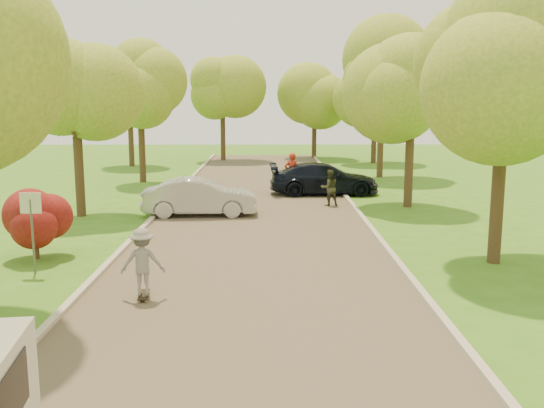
{
  "coord_description": "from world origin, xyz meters",
  "views": [
    {
      "loc": [
        0.42,
        -11.59,
        4.58
      ],
      "look_at": [
        0.53,
        7.26,
        1.3
      ],
      "focal_mm": 40.0,
      "sensor_mm": 36.0,
      "label": 1
    }
  ],
  "objects_px": {
    "dark_sedan": "(324,179)",
    "longboard": "(144,295)",
    "skateboarder": "(143,262)",
    "silver_sedan": "(200,197)",
    "person_striped": "(292,173)",
    "person_olive": "(329,188)",
    "street_sign": "(31,216)"
  },
  "relations": [
    {
      "from": "silver_sedan",
      "to": "dark_sedan",
      "type": "xyz_separation_m",
      "value": [
        5.4,
        5.37,
        0.02
      ]
    },
    {
      "from": "skateboarder",
      "to": "person_olive",
      "type": "relative_size",
      "value": 1.0
    },
    {
      "from": "dark_sedan",
      "to": "longboard",
      "type": "distance_m",
      "value": 16.54
    },
    {
      "from": "skateboarder",
      "to": "longboard",
      "type": "bearing_deg",
      "value": 173.9
    },
    {
      "from": "skateboarder",
      "to": "silver_sedan",
      "type": "bearing_deg",
      "value": -97.14
    },
    {
      "from": "dark_sedan",
      "to": "longboard",
      "type": "bearing_deg",
      "value": 158.35
    },
    {
      "from": "silver_sedan",
      "to": "skateboarder",
      "type": "xyz_separation_m",
      "value": [
        -0.18,
        -10.18,
        0.15
      ]
    },
    {
      "from": "dark_sedan",
      "to": "person_striped",
      "type": "height_order",
      "value": "person_striped"
    },
    {
      "from": "silver_sedan",
      "to": "person_striped",
      "type": "relative_size",
      "value": 2.27
    },
    {
      "from": "longboard",
      "to": "skateboarder",
      "type": "distance_m",
      "value": 0.8
    },
    {
      "from": "street_sign",
      "to": "person_olive",
      "type": "height_order",
      "value": "street_sign"
    },
    {
      "from": "dark_sedan",
      "to": "person_striped",
      "type": "xyz_separation_m",
      "value": [
        -1.53,
        0.59,
        0.22
      ]
    },
    {
      "from": "street_sign",
      "to": "longboard",
      "type": "xyz_separation_m",
      "value": [
        3.32,
        -2.09,
        -1.48
      ]
    },
    {
      "from": "person_striped",
      "to": "silver_sedan",
      "type": "bearing_deg",
      "value": 52.17
    },
    {
      "from": "street_sign",
      "to": "silver_sedan",
      "type": "bearing_deg",
      "value": 66.61
    },
    {
      "from": "skateboarder",
      "to": "dark_sedan",
      "type": "bearing_deg",
      "value": -115.84
    },
    {
      "from": "street_sign",
      "to": "person_striped",
      "type": "height_order",
      "value": "street_sign"
    },
    {
      "from": "silver_sedan",
      "to": "person_olive",
      "type": "distance_m",
      "value": 5.77
    },
    {
      "from": "street_sign",
      "to": "dark_sedan",
      "type": "height_order",
      "value": "street_sign"
    },
    {
      "from": "person_striped",
      "to": "person_olive",
      "type": "height_order",
      "value": "person_striped"
    },
    {
      "from": "dark_sedan",
      "to": "person_olive",
      "type": "height_order",
      "value": "person_olive"
    },
    {
      "from": "street_sign",
      "to": "person_olive",
      "type": "xyz_separation_m",
      "value": [
        8.85,
        10.25,
        -0.78
      ]
    },
    {
      "from": "silver_sedan",
      "to": "dark_sedan",
      "type": "height_order",
      "value": "dark_sedan"
    },
    {
      "from": "street_sign",
      "to": "skateboarder",
      "type": "xyz_separation_m",
      "value": [
        3.32,
        -2.09,
        -0.68
      ]
    },
    {
      "from": "longboard",
      "to": "skateboarder",
      "type": "xyz_separation_m",
      "value": [
        -0.0,
        0.0,
        0.8
      ]
    },
    {
      "from": "silver_sedan",
      "to": "skateboarder",
      "type": "bearing_deg",
      "value": 176.06
    },
    {
      "from": "silver_sedan",
      "to": "longboard",
      "type": "distance_m",
      "value": 10.2
    },
    {
      "from": "silver_sedan",
      "to": "dark_sedan",
      "type": "bearing_deg",
      "value": -48.03
    },
    {
      "from": "skateboarder",
      "to": "street_sign",
      "type": "bearing_deg",
      "value": -38.28
    },
    {
      "from": "street_sign",
      "to": "longboard",
      "type": "height_order",
      "value": "street_sign"
    },
    {
      "from": "silver_sedan",
      "to": "skateboarder",
      "type": "relative_size",
      "value": 2.85
    },
    {
      "from": "dark_sedan",
      "to": "silver_sedan",
      "type": "bearing_deg",
      "value": 132.97
    }
  ]
}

